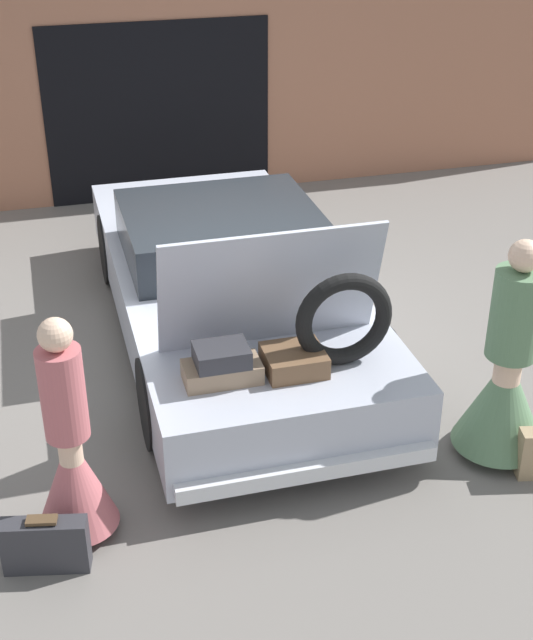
{
  "coord_description": "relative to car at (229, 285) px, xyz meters",
  "views": [
    {
      "loc": [
        -1.56,
        -7.09,
        4.19
      ],
      "look_at": [
        0.0,
        -1.32,
        0.88
      ],
      "focal_mm": 50.0,
      "sensor_mm": 36.0,
      "label": 1
    }
  ],
  "objects": [
    {
      "name": "ground_plane",
      "position": [
        -0.0,
        0.0,
        -0.55
      ],
      "size": [
        40.0,
        40.0,
        0.0
      ],
      "primitive_type": "plane",
      "color": "slate"
    },
    {
      "name": "garage_wall_back",
      "position": [
        -0.0,
        3.86,
        0.84
      ],
      "size": [
        12.0,
        0.14,
        2.8
      ],
      "color": "#9E664C",
      "rests_on": "ground_plane"
    },
    {
      "name": "car",
      "position": [
        0.0,
        0.0,
        0.0
      ],
      "size": [
        2.02,
        4.91,
        1.72
      ],
      "color": "#B2B7C6",
      "rests_on": "ground_plane"
    },
    {
      "name": "person_left",
      "position": [
        -1.58,
        -2.3,
        0.04
      ],
      "size": [
        0.54,
        0.54,
        1.64
      ],
      "rotation": [
        0.0,
        0.0,
        -1.5
      ],
      "color": "beige",
      "rests_on": "ground_plane"
    },
    {
      "name": "person_right",
      "position": [
        1.58,
        -2.23,
        0.07
      ],
      "size": [
        0.7,
        0.7,
        1.76
      ],
      "rotation": [
        0.0,
        0.0,
        1.77
      ],
      "color": "beige",
      "rests_on": "ground_plane"
    },
    {
      "name": "suitcase_beside_left_person",
      "position": [
        -1.81,
        -2.6,
        -0.36
      ],
      "size": [
        0.57,
        0.26,
        0.41
      ],
      "color": "#2D2D33",
      "rests_on": "ground_plane"
    }
  ]
}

